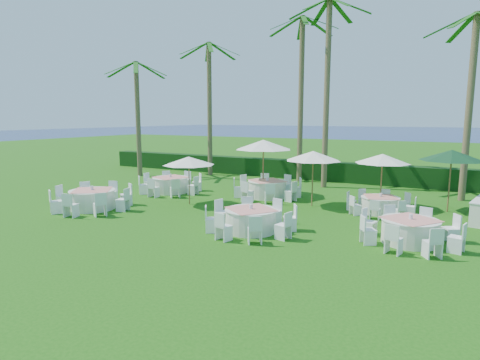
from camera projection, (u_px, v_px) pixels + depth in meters
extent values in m
plane|color=#1A560E|center=(227.00, 222.00, 15.48)|extent=(120.00, 120.00, 0.00)
cube|color=black|center=(320.00, 171.00, 25.83)|extent=(34.00, 1.00, 1.20)
plane|color=#071048|center=(423.00, 133.00, 104.23)|extent=(260.00, 260.00, 0.00)
cylinder|color=silver|center=(93.00, 200.00, 17.64)|extent=(1.89, 1.89, 0.82)
cylinder|color=silver|center=(92.00, 190.00, 17.57)|extent=(1.97, 1.97, 0.03)
cube|color=#E78979|center=(92.00, 190.00, 17.57)|extent=(2.14, 2.14, 0.01)
cylinder|color=silver|center=(92.00, 188.00, 17.55)|extent=(0.13, 0.13, 0.18)
cube|color=white|center=(123.00, 200.00, 17.27)|extent=(0.56, 0.56, 0.99)
cube|color=white|center=(126.00, 195.00, 18.38)|extent=(0.63, 0.63, 0.99)
cube|color=white|center=(111.00, 192.00, 19.04)|extent=(0.56, 0.56, 0.99)
cube|color=white|center=(86.00, 193.00, 18.88)|extent=(0.63, 0.63, 0.99)
cube|color=white|center=(63.00, 196.00, 17.98)|extent=(0.56, 0.56, 0.99)
cube|color=white|center=(56.00, 202.00, 16.87)|extent=(0.63, 0.63, 0.99)
cube|color=white|center=(71.00, 205.00, 16.20)|extent=(0.56, 0.56, 0.99)
cube|color=white|center=(100.00, 204.00, 16.37)|extent=(0.63, 0.63, 0.99)
cylinder|color=silver|center=(251.00, 221.00, 14.19)|extent=(1.79, 1.79, 0.77)
cylinder|color=silver|center=(251.00, 210.00, 14.13)|extent=(1.86, 1.86, 0.03)
cube|color=#E78979|center=(251.00, 209.00, 14.13)|extent=(2.01, 2.01, 0.01)
cylinder|color=silver|center=(251.00, 207.00, 14.12)|extent=(0.12, 0.12, 0.17)
cube|color=white|center=(290.00, 218.00, 14.27)|extent=(0.60, 0.60, 0.93)
cube|color=white|center=(274.00, 212.00, 15.22)|extent=(0.52, 0.52, 0.93)
cube|color=white|center=(248.00, 210.00, 15.56)|extent=(0.60, 0.60, 0.93)
cube|color=white|center=(222.00, 212.00, 15.09)|extent=(0.52, 0.52, 0.93)
cube|color=white|center=(211.00, 219.00, 14.09)|extent=(0.60, 0.60, 0.93)
cube|color=white|center=(224.00, 226.00, 13.15)|extent=(0.52, 0.52, 0.93)
cube|color=white|center=(255.00, 229.00, 12.81)|extent=(0.60, 0.60, 0.93)
cube|color=white|center=(283.00, 225.00, 13.27)|extent=(0.52, 0.52, 0.93)
cylinder|color=silver|center=(410.00, 232.00, 12.86)|extent=(1.74, 1.74, 0.76)
cylinder|color=silver|center=(411.00, 220.00, 12.80)|extent=(1.81, 1.81, 0.03)
cube|color=#E78979|center=(411.00, 219.00, 12.79)|extent=(1.96, 1.96, 0.01)
cylinder|color=silver|center=(411.00, 217.00, 12.78)|extent=(0.12, 0.12, 0.16)
cube|color=white|center=(451.00, 229.00, 12.93)|extent=(0.58, 0.58, 0.91)
cube|color=white|center=(424.00, 221.00, 13.85)|extent=(0.51, 0.51, 0.91)
cube|color=white|center=(392.00, 219.00, 14.18)|extent=(0.58, 0.58, 0.91)
cube|color=white|center=(369.00, 222.00, 13.73)|extent=(0.51, 0.51, 0.91)
cube|color=white|center=(368.00, 230.00, 12.76)|extent=(0.58, 0.58, 0.91)
cube|color=white|center=(394.00, 239.00, 11.84)|extent=(0.51, 0.51, 0.91)
cube|color=white|center=(433.00, 242.00, 11.50)|extent=(0.58, 0.58, 0.91)
cube|color=white|center=(457.00, 238.00, 11.95)|extent=(0.51, 0.51, 0.91)
cylinder|color=silver|center=(171.00, 185.00, 21.55)|extent=(1.84, 1.84, 0.80)
cylinder|color=silver|center=(170.00, 178.00, 21.48)|extent=(1.91, 1.91, 0.03)
cube|color=#E78979|center=(170.00, 177.00, 21.48)|extent=(1.91, 1.91, 0.01)
cylinder|color=silver|center=(170.00, 176.00, 21.47)|extent=(0.13, 0.13, 0.17)
cube|color=white|center=(197.00, 182.00, 21.98)|extent=(0.63, 0.63, 0.96)
cube|color=white|center=(186.00, 180.00, 22.80)|extent=(0.46, 0.46, 0.96)
cube|color=white|center=(167.00, 180.00, 22.88)|extent=(0.63, 0.63, 0.96)
cube|color=white|center=(149.00, 182.00, 22.17)|extent=(0.46, 0.46, 0.96)
cube|color=white|center=(143.00, 185.00, 21.09)|extent=(0.63, 0.63, 0.96)
cube|color=white|center=(154.00, 188.00, 20.27)|extent=(0.46, 0.46, 0.96)
cube|color=white|center=(175.00, 188.00, 20.19)|extent=(0.63, 0.63, 0.96)
cube|color=white|center=(193.00, 186.00, 20.90)|extent=(0.46, 0.46, 0.96)
cylinder|color=silver|center=(267.00, 189.00, 20.24)|extent=(1.88, 1.88, 0.82)
cylinder|color=silver|center=(267.00, 181.00, 20.18)|extent=(1.96, 1.96, 0.03)
cube|color=#E78979|center=(267.00, 181.00, 20.17)|extent=(2.13, 2.13, 0.01)
cylinder|color=silver|center=(267.00, 179.00, 20.16)|extent=(0.13, 0.13, 0.17)
cube|color=white|center=(296.00, 188.00, 20.25)|extent=(0.62, 0.62, 0.98)
cube|color=white|center=(285.00, 184.00, 21.27)|extent=(0.56, 0.56, 0.98)
cube|color=white|center=(265.00, 183.00, 21.68)|extent=(0.62, 0.62, 0.98)
cube|color=white|center=(246.00, 184.00, 21.24)|extent=(0.56, 0.56, 0.98)
cube|color=white|center=(238.00, 188.00, 20.21)|extent=(0.62, 0.62, 0.98)
cube|color=white|center=(247.00, 192.00, 19.19)|extent=(0.56, 0.56, 0.98)
cube|color=white|center=(270.00, 193.00, 18.78)|extent=(0.62, 0.62, 0.98)
cube|color=white|center=(291.00, 191.00, 19.22)|extent=(0.56, 0.56, 0.98)
cylinder|color=silver|center=(380.00, 205.00, 16.92)|extent=(1.53, 1.53, 0.66)
cylinder|color=silver|center=(381.00, 197.00, 16.87)|extent=(1.59, 1.59, 0.03)
cube|color=#E78979|center=(381.00, 197.00, 16.87)|extent=(1.61, 1.61, 0.01)
cylinder|color=silver|center=(381.00, 195.00, 16.85)|extent=(0.11, 0.11, 0.14)
cube|color=white|center=(411.00, 207.00, 16.35)|extent=(0.37, 0.37, 0.80)
cube|color=white|center=(404.00, 202.00, 17.25)|extent=(0.53, 0.53, 0.80)
cube|color=white|center=(385.00, 199.00, 17.95)|extent=(0.37, 0.37, 0.80)
cube|color=white|center=(364.00, 198.00, 18.04)|extent=(0.53, 0.53, 0.80)
cube|color=white|center=(352.00, 201.00, 17.48)|extent=(0.37, 0.37, 0.80)
cube|color=white|center=(355.00, 205.00, 16.58)|extent=(0.53, 0.53, 0.80)
cube|color=white|center=(375.00, 209.00, 15.88)|extent=(0.37, 0.37, 0.80)
cube|color=white|center=(399.00, 210.00, 15.78)|extent=(0.53, 0.53, 0.80)
cylinder|color=brown|center=(189.00, 182.00, 18.51)|extent=(0.05, 0.05, 2.14)
cone|color=white|center=(189.00, 161.00, 18.36)|extent=(2.40, 2.40, 0.39)
sphere|color=brown|center=(189.00, 158.00, 18.34)|extent=(0.09, 0.09, 0.09)
cylinder|color=brown|center=(313.00, 180.00, 18.12)|extent=(0.06, 0.06, 2.42)
cone|color=white|center=(313.00, 156.00, 17.95)|extent=(2.50, 2.50, 0.44)
sphere|color=brown|center=(313.00, 153.00, 17.93)|extent=(0.10, 0.10, 0.10)
cylinder|color=brown|center=(263.00, 169.00, 20.62)|extent=(0.07, 0.07, 2.77)
cone|color=white|center=(263.00, 145.00, 20.42)|extent=(2.93, 2.93, 0.50)
sphere|color=brown|center=(263.00, 141.00, 20.40)|extent=(0.11, 0.11, 0.11)
cylinder|color=brown|center=(381.00, 182.00, 17.80)|extent=(0.06, 0.06, 2.32)
cone|color=white|center=(382.00, 159.00, 17.64)|extent=(2.37, 2.37, 0.42)
sphere|color=brown|center=(383.00, 155.00, 17.62)|extent=(0.09, 0.09, 0.09)
cylinder|color=brown|center=(450.00, 182.00, 16.99)|extent=(0.06, 0.06, 2.56)
cone|color=#103A1C|center=(452.00, 155.00, 16.81)|extent=(2.58, 2.58, 0.46)
sphere|color=brown|center=(452.00, 151.00, 16.79)|extent=(0.10, 0.10, 0.10)
cylinder|color=brown|center=(210.00, 110.00, 27.58)|extent=(0.32, 0.32, 9.00)
cube|color=#134F14|center=(224.00, 49.00, 26.55)|extent=(2.22, 0.53, 1.00)
cube|color=#134F14|center=(222.00, 51.00, 27.62)|extent=(1.14, 2.13, 1.00)
cube|color=#134F14|center=(208.00, 52.00, 28.02)|extent=(1.54, 1.94, 1.00)
cube|color=#134F14|center=(194.00, 51.00, 27.35)|extent=(2.22, 0.53, 1.00)
cube|color=#134F14|center=(195.00, 48.00, 26.28)|extent=(1.14, 2.13, 1.00)
cube|color=#134F14|center=(210.00, 47.00, 25.88)|extent=(1.54, 1.94, 1.00)
cylinder|color=brown|center=(301.00, 101.00, 24.63)|extent=(0.32, 0.32, 10.00)
cube|color=#134F14|center=(320.00, 22.00, 23.34)|extent=(2.22, 0.45, 1.00)
cube|color=#134F14|center=(317.00, 26.00, 24.43)|extent=(1.48, 1.98, 1.00)
cube|color=#134F14|center=(301.00, 28.00, 25.01)|extent=(1.20, 2.11, 1.00)
cube|color=#134F14|center=(286.00, 26.00, 24.52)|extent=(2.22, 0.45, 1.00)
cube|color=#134F14|center=(287.00, 22.00, 23.44)|extent=(1.48, 1.98, 1.00)
cube|color=#134F14|center=(305.00, 20.00, 22.85)|extent=(1.20, 2.11, 1.00)
cylinder|color=brown|center=(327.00, 96.00, 22.47)|extent=(0.32, 0.32, 10.40)
cube|color=#134F14|center=(350.00, 6.00, 21.43)|extent=(2.21, 0.73, 1.00)
cube|color=#134F14|center=(341.00, 11.00, 22.48)|extent=(0.95, 2.18, 1.00)
cube|color=#134F14|center=(321.00, 12.00, 22.79)|extent=(1.68, 1.83, 1.00)
cube|color=#134F14|center=(309.00, 9.00, 22.04)|extent=(2.21, 0.73, 1.00)
cube|color=#134F14|center=(318.00, 3.00, 20.99)|extent=(0.95, 2.18, 1.00)
cube|color=#134F14|center=(339.00, 2.00, 20.68)|extent=(1.68, 1.83, 1.00)
cylinder|color=brown|center=(469.00, 109.00, 18.88)|extent=(0.32, 0.32, 8.76)
cube|color=#134F14|center=(462.00, 28.00, 19.36)|extent=(1.42, 2.01, 1.00)
cube|color=#134F14|center=(450.00, 25.00, 18.75)|extent=(2.21, 0.37, 1.00)
cube|color=#134F14|center=(464.00, 20.00, 17.67)|extent=(1.27, 2.08, 1.00)
cylinder|color=brown|center=(138.00, 120.00, 27.16)|extent=(0.32, 0.32, 7.68)
cube|color=#134F14|center=(151.00, 68.00, 26.33)|extent=(2.22, 0.72, 1.00)
cube|color=#134F14|center=(150.00, 70.00, 27.39)|extent=(0.95, 2.18, 1.00)
cube|color=#134F14|center=(136.00, 71.00, 27.69)|extent=(1.68, 1.83, 1.00)
cube|color=#134F14|center=(122.00, 69.00, 26.95)|extent=(2.22, 0.72, 1.00)
cube|color=#134F14|center=(121.00, 68.00, 25.89)|extent=(0.95, 2.18, 1.00)
cube|color=#134F14|center=(136.00, 67.00, 25.59)|extent=(1.68, 1.83, 1.00)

